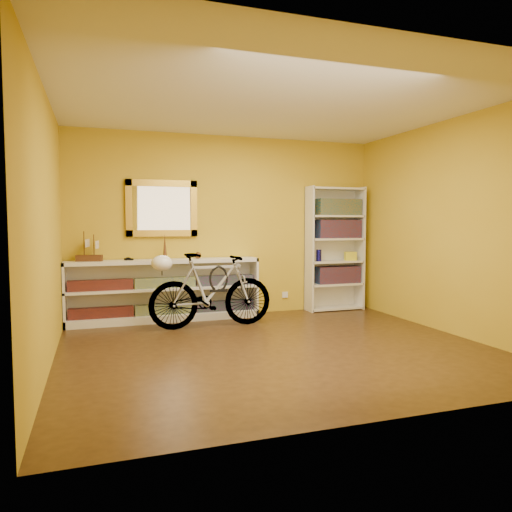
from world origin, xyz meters
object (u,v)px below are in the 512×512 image
object	(u,v)px
console_unit	(165,290)
bookcase	(335,249)
bicycle	(211,290)
helmet	(162,263)

from	to	relation	value
console_unit	bookcase	bearing A→B (deg)	0.55
console_unit	bicycle	size ratio (longest dim) A/B	1.58
bookcase	console_unit	bearing A→B (deg)	-179.45
bookcase	bicycle	bearing A→B (deg)	-163.68
bicycle	helmet	bearing A→B (deg)	90.00
console_unit	helmet	bearing A→B (deg)	-100.93
console_unit	helmet	size ratio (longest dim) A/B	9.87
console_unit	helmet	xyz separation A→B (m)	(-0.12, -0.60, 0.43)
bicycle	helmet	size ratio (longest dim) A/B	6.23
bicycle	helmet	distance (m)	0.73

